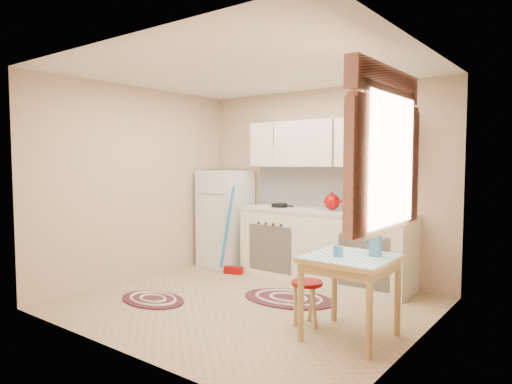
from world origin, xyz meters
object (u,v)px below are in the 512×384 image
table (350,297)px  stool (307,303)px  fridge (225,218)px  base_cabinets (324,247)px

table → stool: table is taller
stool → table: bearing=-5.3°
fridge → table: fridge is taller
base_cabinets → table: size_ratio=3.12×
fridge → stool: (2.25, -1.42, -0.49)m
fridge → base_cabinets: 1.63m
base_cabinets → table: (1.09, -1.51, -0.08)m
fridge → base_cabinets: (1.61, 0.05, -0.26)m
fridge → stool: size_ratio=3.33×
fridge → base_cabinets: bearing=1.8°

